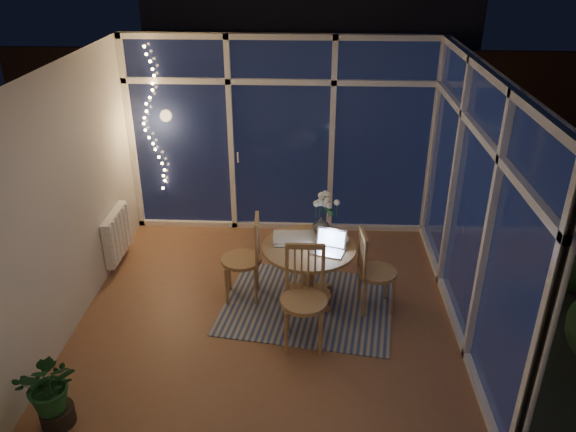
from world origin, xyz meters
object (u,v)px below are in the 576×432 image
at_px(dining_table, 309,274).
at_px(chair_left, 241,258).
at_px(laptop, 328,242).
at_px(flower_vase, 321,224).
at_px(potted_plant, 51,388).
at_px(chair_right, 377,271).
at_px(chair_front, 304,299).

relative_size(dining_table, chair_left, 1.01).
height_order(laptop, flower_vase, laptop).
height_order(dining_table, potted_plant, potted_plant).
distance_m(chair_right, flower_vase, 0.80).
xyz_separation_m(dining_table, chair_right, (0.72, -0.11, 0.13)).
xyz_separation_m(chair_left, chair_right, (1.46, -0.15, -0.03)).
distance_m(dining_table, chair_left, 0.75).
height_order(flower_vase, potted_plant, flower_vase).
xyz_separation_m(chair_right, potted_plant, (-2.77, -1.76, -0.09)).
bearing_deg(chair_left, flower_vase, 105.00).
bearing_deg(chair_front, dining_table, 87.52).
height_order(chair_left, laptop, chair_left).
bearing_deg(dining_table, chair_front, -92.62).
bearing_deg(potted_plant, dining_table, 42.42).
bearing_deg(potted_plant, chair_front, 29.39).
bearing_deg(laptop, potted_plant, -125.06).
xyz_separation_m(chair_right, flower_vase, (-0.60, 0.43, 0.32)).
bearing_deg(chair_front, potted_plant, -150.47).
bearing_deg(chair_right, chair_front, 123.23).
relative_size(chair_right, chair_front, 0.91).
distance_m(laptop, potted_plant, 2.88).
bearing_deg(flower_vase, chair_right, -35.78).
height_order(chair_left, potted_plant, chair_left).
xyz_separation_m(dining_table, potted_plant, (-2.05, -1.87, 0.04)).
relative_size(chair_left, chair_front, 0.96).
bearing_deg(chair_right, chair_left, 78.14).
bearing_deg(chair_right, flower_vase, 48.05).
bearing_deg(dining_table, potted_plant, -137.58).
relative_size(chair_front, flower_vase, 4.95).
relative_size(chair_left, chair_right, 1.05).
height_order(dining_table, chair_left, chair_left).
relative_size(chair_left, laptop, 3.09).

